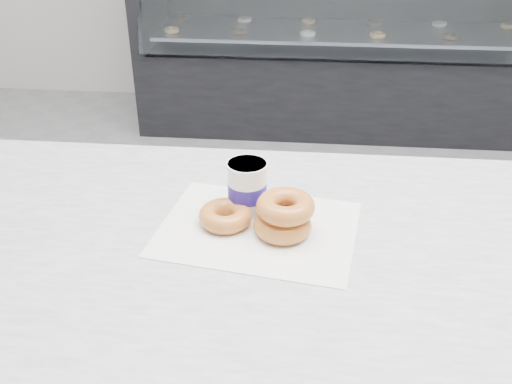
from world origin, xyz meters
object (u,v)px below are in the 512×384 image
donut_stack (284,216)px  coffee_cup (247,187)px  display_case (340,46)px  donut_single (225,216)px

donut_stack → coffee_cup: 0.10m
display_case → donut_stack: 2.71m
donut_single → coffee_cup: coffee_cup is taller
display_case → donut_single: 2.70m
coffee_cup → donut_stack: bearing=-36.9°
donut_stack → coffee_cup: coffee_cup is taller
display_case → donut_single: size_ratio=25.16×
donut_single → coffee_cup: size_ratio=0.95×
donut_stack → coffee_cup: size_ratio=1.43×
donut_stack → donut_single: bearing=169.7°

